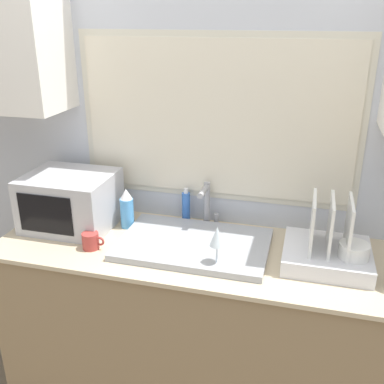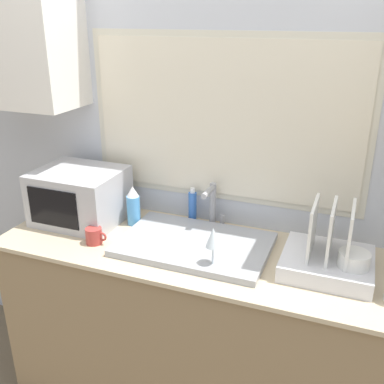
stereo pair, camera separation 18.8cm
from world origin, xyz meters
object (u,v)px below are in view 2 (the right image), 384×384
Objects in this scene: mug_near_sink at (94,236)px; wine_glass at (213,239)px; microwave at (80,196)px; spray_bottle at (133,206)px; dish_rack at (330,258)px; soap_bottle at (192,206)px; faucet at (212,202)px.

mug_near_sink is 0.59m from wine_glass.
spray_bottle is (0.27, 0.05, -0.04)m from microwave.
dish_rack is 0.95m from spray_bottle.
microwave is 0.29m from mug_near_sink.
mug_near_sink is at bearing -131.48° from soap_bottle.
faucet is 1.15× the size of wine_glass.
mug_near_sink is (0.20, -0.19, -0.09)m from microwave.
microwave is at bearing -168.82° from spray_bottle.
wine_glass is at bearing -15.55° from microwave.
soap_bottle reaches higher than mug_near_sink.
soap_bottle is at bearing 48.52° from mug_near_sink.
soap_bottle is (-0.11, 0.02, -0.05)m from faucet.
soap_bottle is 0.51m from mug_near_sink.
spray_bottle is at bearing 151.94° from wine_glass.
wine_glass is (0.13, -0.38, 0.01)m from faucet.
microwave reaches higher than wine_glass.
soap_bottle is at bearing 160.63° from dish_rack.
soap_bottle is 1.72× the size of mug_near_sink.
wine_glass is at bearing -2.21° from mug_near_sink.
microwave is 0.56m from soap_bottle.
dish_rack is 1.03m from mug_near_sink.
spray_bottle reaches higher than mug_near_sink.
spray_bottle is at bearing -153.32° from soap_bottle.
spray_bottle is 0.29m from soap_bottle.
mug_near_sink is at bearing -106.42° from spray_bottle.
spray_bottle is 1.05× the size of wine_glass.
mug_near_sink is (-0.33, -0.38, -0.04)m from soap_bottle.
faucet is 0.40m from wine_glass.
mug_near_sink is at bearing -44.39° from microwave.
faucet is 0.66m from microwave.
faucet reaches higher than soap_bottle.
soap_bottle is at bearing 26.68° from spray_bottle.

